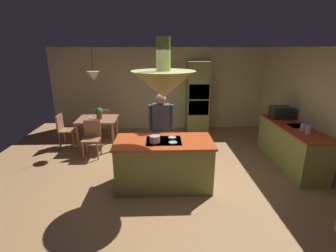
{
  "coord_description": "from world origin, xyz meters",
  "views": [
    {
      "loc": [
        -0.08,
        -4.49,
        2.53
      ],
      "look_at": [
        0.1,
        0.4,
        1.0
      ],
      "focal_mm": 26.84,
      "sensor_mm": 36.0,
      "label": 1
    }
  ],
  "objects_px": {
    "cooking_pot_on_cooktop": "(155,139)",
    "chair_at_corner": "(64,128)",
    "chair_by_back_wall": "(103,121)",
    "dining_table": "(98,122)",
    "cup_on_table": "(90,119)",
    "chair_facing_island": "(92,136)",
    "kitchen_island": "(164,163)",
    "potted_plant_on_table": "(99,113)",
    "canister_sugar": "(303,127)",
    "canister_flour": "(308,130)",
    "oven_tower": "(197,98)",
    "microwave_on_counter": "(281,112)",
    "person_at_island": "(161,127)"
  },
  "relations": [
    {
      "from": "person_at_island",
      "to": "chair_facing_island",
      "type": "bearing_deg",
      "value": 156.1
    },
    {
      "from": "dining_table",
      "to": "cooking_pot_on_cooktop",
      "type": "xyz_separation_m",
      "value": [
        1.54,
        -2.23,
        0.34
      ]
    },
    {
      "from": "cooking_pot_on_cooktop",
      "to": "kitchen_island",
      "type": "bearing_deg",
      "value": 39.09
    },
    {
      "from": "canister_sugar",
      "to": "microwave_on_counter",
      "type": "height_order",
      "value": "microwave_on_counter"
    },
    {
      "from": "cooking_pot_on_cooktop",
      "to": "microwave_on_counter",
      "type": "bearing_deg",
      "value": 27.54
    },
    {
      "from": "chair_by_back_wall",
      "to": "microwave_on_counter",
      "type": "height_order",
      "value": "microwave_on_counter"
    },
    {
      "from": "oven_tower",
      "to": "person_at_island",
      "type": "height_order",
      "value": "oven_tower"
    },
    {
      "from": "chair_by_back_wall",
      "to": "chair_at_corner",
      "type": "distance_m",
      "value": 1.09
    },
    {
      "from": "cup_on_table",
      "to": "cooking_pot_on_cooktop",
      "type": "relative_size",
      "value": 0.5
    },
    {
      "from": "dining_table",
      "to": "chair_at_corner",
      "type": "relative_size",
      "value": 1.15
    },
    {
      "from": "dining_table",
      "to": "potted_plant_on_table",
      "type": "distance_m",
      "value": 0.29
    },
    {
      "from": "chair_at_corner",
      "to": "chair_facing_island",
      "type": "bearing_deg",
      "value": -126.15
    },
    {
      "from": "kitchen_island",
      "to": "potted_plant_on_table",
      "type": "height_order",
      "value": "potted_plant_on_table"
    },
    {
      "from": "person_at_island",
      "to": "cooking_pot_on_cooktop",
      "type": "xyz_separation_m",
      "value": [
        -0.12,
        -0.85,
        0.05
      ]
    },
    {
      "from": "cooking_pot_on_cooktop",
      "to": "chair_at_corner",
      "type": "bearing_deg",
      "value": 137.34
    },
    {
      "from": "chair_facing_island",
      "to": "microwave_on_counter",
      "type": "xyz_separation_m",
      "value": [
        4.54,
        -0.02,
        0.54
      ]
    },
    {
      "from": "chair_by_back_wall",
      "to": "potted_plant_on_table",
      "type": "height_order",
      "value": "potted_plant_on_table"
    },
    {
      "from": "potted_plant_on_table",
      "to": "canister_sugar",
      "type": "relative_size",
      "value": 2.03
    },
    {
      "from": "kitchen_island",
      "to": "person_at_island",
      "type": "relative_size",
      "value": 1.1
    },
    {
      "from": "kitchen_island",
      "to": "chair_facing_island",
      "type": "height_order",
      "value": "kitchen_island"
    },
    {
      "from": "potted_plant_on_table",
      "to": "canister_sugar",
      "type": "distance_m",
      "value": 4.75
    },
    {
      "from": "dining_table",
      "to": "cup_on_table",
      "type": "xyz_separation_m",
      "value": [
        -0.12,
        -0.21,
        0.15
      ]
    },
    {
      "from": "dining_table",
      "to": "person_at_island",
      "type": "height_order",
      "value": "person_at_island"
    },
    {
      "from": "kitchen_island",
      "to": "dining_table",
      "type": "height_order",
      "value": "kitchen_island"
    },
    {
      "from": "chair_by_back_wall",
      "to": "person_at_island",
      "type": "bearing_deg",
      "value": 129.39
    },
    {
      "from": "kitchen_island",
      "to": "person_at_island",
      "type": "bearing_deg",
      "value": 93.17
    },
    {
      "from": "oven_tower",
      "to": "microwave_on_counter",
      "type": "xyz_separation_m",
      "value": [
        1.74,
        -1.81,
        -0.03
      ]
    },
    {
      "from": "cooking_pot_on_cooktop",
      "to": "chair_by_back_wall",
      "type": "bearing_deg",
      "value": 118.19
    },
    {
      "from": "chair_at_corner",
      "to": "cup_on_table",
      "type": "xyz_separation_m",
      "value": [
        0.76,
        -0.21,
        0.3
      ]
    },
    {
      "from": "chair_at_corner",
      "to": "microwave_on_counter",
      "type": "bearing_deg",
      "value": -97.0
    },
    {
      "from": "cooking_pot_on_cooktop",
      "to": "potted_plant_on_table",
      "type": "bearing_deg",
      "value": 123.91
    },
    {
      "from": "dining_table",
      "to": "chair_at_corner",
      "type": "bearing_deg",
      "value": -180.0
    },
    {
      "from": "dining_table",
      "to": "canister_flour",
      "type": "relative_size",
      "value": 5.86
    },
    {
      "from": "canister_flour",
      "to": "cooking_pot_on_cooktop",
      "type": "distance_m",
      "value": 3.03
    },
    {
      "from": "chair_at_corner",
      "to": "cooking_pot_on_cooktop",
      "type": "xyz_separation_m",
      "value": [
        2.42,
        -2.23,
        0.48
      ]
    },
    {
      "from": "canister_flour",
      "to": "chair_at_corner",
      "type": "bearing_deg",
      "value": 161.36
    },
    {
      "from": "kitchen_island",
      "to": "canister_flour",
      "type": "bearing_deg",
      "value": 5.46
    },
    {
      "from": "kitchen_island",
      "to": "canister_sugar",
      "type": "relative_size",
      "value": 12.19
    },
    {
      "from": "chair_at_corner",
      "to": "person_at_island",
      "type": "bearing_deg",
      "value": -118.49
    },
    {
      "from": "dining_table",
      "to": "cup_on_table",
      "type": "height_order",
      "value": "cup_on_table"
    },
    {
      "from": "kitchen_island",
      "to": "canister_flour",
      "type": "relative_size",
      "value": 10.5
    },
    {
      "from": "cup_on_table",
      "to": "canister_flour",
      "type": "distance_m",
      "value": 4.94
    },
    {
      "from": "potted_plant_on_table",
      "to": "cooking_pot_on_cooktop",
      "type": "xyz_separation_m",
      "value": [
        1.47,
        -2.18,
        0.06
      ]
    },
    {
      "from": "chair_by_back_wall",
      "to": "chair_at_corner",
      "type": "bearing_deg",
      "value": 36.15
    },
    {
      "from": "canister_flour",
      "to": "microwave_on_counter",
      "type": "height_order",
      "value": "microwave_on_counter"
    },
    {
      "from": "chair_facing_island",
      "to": "canister_sugar",
      "type": "distance_m",
      "value": 4.67
    },
    {
      "from": "chair_facing_island",
      "to": "potted_plant_on_table",
      "type": "xyz_separation_m",
      "value": [
        0.07,
        0.6,
        0.42
      ]
    },
    {
      "from": "cooking_pot_on_cooktop",
      "to": "person_at_island",
      "type": "bearing_deg",
      "value": 81.98
    },
    {
      "from": "chair_at_corner",
      "to": "microwave_on_counter",
      "type": "height_order",
      "value": "microwave_on_counter"
    },
    {
      "from": "kitchen_island",
      "to": "chair_at_corner",
      "type": "height_order",
      "value": "kitchen_island"
    }
  ]
}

